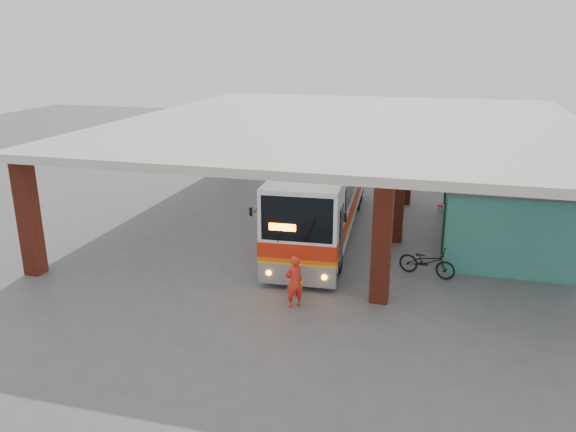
# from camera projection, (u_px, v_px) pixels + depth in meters

# --- Properties ---
(ground) EXTENTS (90.00, 90.00, 0.00)m
(ground) POSITION_uv_depth(u_px,v_px,m) (311.00, 259.00, 22.09)
(ground) COLOR #515154
(ground) RESTS_ON ground
(brick_columns) EXTENTS (20.10, 21.60, 4.35)m
(brick_columns) POSITION_uv_depth(u_px,v_px,m) (366.00, 179.00, 25.68)
(brick_columns) COLOR maroon
(brick_columns) RESTS_ON ground
(canopy_roof) EXTENTS (21.00, 23.00, 0.30)m
(canopy_roof) POSITION_uv_depth(u_px,v_px,m) (353.00, 122.00, 26.60)
(canopy_roof) COLOR beige
(canopy_roof) RESTS_ON brick_columns
(shop_building) EXTENTS (5.20, 8.20, 3.11)m
(shop_building) POSITION_uv_depth(u_px,v_px,m) (507.00, 207.00, 23.43)
(shop_building) COLOR #30796A
(shop_building) RESTS_ON ground
(coach_bus) EXTENTS (3.50, 13.08, 3.77)m
(coach_bus) POSITION_uv_depth(u_px,v_px,m) (324.00, 192.00, 24.64)
(coach_bus) COLOR white
(coach_bus) RESTS_ON ground
(motorcycle) EXTENTS (2.19, 1.23, 1.09)m
(motorcycle) POSITION_uv_depth(u_px,v_px,m) (427.00, 262.00, 20.38)
(motorcycle) COLOR black
(motorcycle) RESTS_ON ground
(pedestrian) EXTENTS (0.75, 0.73, 1.74)m
(pedestrian) POSITION_uv_depth(u_px,v_px,m) (294.00, 282.00, 17.91)
(pedestrian) COLOR red
(pedestrian) RESTS_ON ground
(red_chair) EXTENTS (0.58, 0.58, 0.84)m
(red_chair) POSITION_uv_depth(u_px,v_px,m) (446.00, 203.00, 28.21)
(red_chair) COLOR #AF1222
(red_chair) RESTS_ON ground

